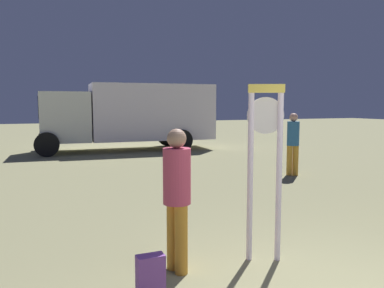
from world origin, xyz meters
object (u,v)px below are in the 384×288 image
Objects in this scene: backpack at (150,279)px; box_truck_near at (132,114)px; person_distant at (293,141)px; standing_clock at (265,153)px; person_near_clock at (177,193)px.

box_truck_near reaches higher than backpack.
box_truck_near is (-2.56, 7.46, 0.60)m from person_distant.
standing_clock is 1.98m from backpack.
box_truck_near is (2.43, 11.91, 0.62)m from person_near_clock.
person_distant is at bearing 42.42° from backpack.
box_truck_near reaches higher than standing_clock.
backpack is (-1.58, -0.46, -1.10)m from standing_clock.
standing_clock is 5.99m from person_distant.
person_distant is at bearing -71.06° from box_truck_near.
backpack is (-0.48, -0.55, -0.69)m from person_near_clock.
box_truck_near reaches higher than person_near_clock.
box_truck_near is (1.33, 12.00, 0.21)m from standing_clock.
person_distant is (4.99, 4.45, 0.02)m from person_near_clock.
backpack is 7.45m from person_distant.
standing_clock is at bearing 16.23° from backpack.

